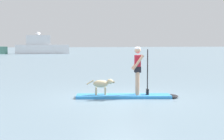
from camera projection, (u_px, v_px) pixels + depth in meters
ground_plane at (123, 98)px, 12.23m from camera, size 400.00×400.00×0.00m
paddleboard at (130, 96)px, 12.24m from camera, size 3.57×2.04×0.10m
person_paddler at (138, 67)px, 12.17m from camera, size 0.68×0.59×1.67m
dog at (102, 84)px, 12.19m from camera, size 0.95×0.46×0.56m
moored_boat_outer at (41, 47)px, 68.43m from camera, size 10.55×4.54×4.24m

